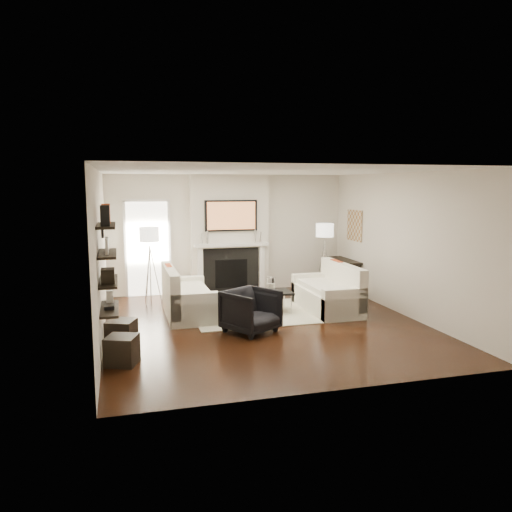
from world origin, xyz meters
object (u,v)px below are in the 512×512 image
object	(u,v)px
loveseat_left_base	(189,304)
coffee_table	(263,293)
ottoman_near	(122,333)
lamp_right_shade	(325,230)
armchair	(251,309)
loveseat_right_base	(327,300)
lamp_left_shade	(149,234)

from	to	relation	value
loveseat_left_base	coffee_table	distance (m)	1.45
coffee_table	ottoman_near	size ratio (longest dim) A/B	2.75
loveseat_left_base	lamp_right_shade	xyz separation A→B (m)	(3.27, 1.16, 1.24)
armchair	lamp_right_shade	bearing A→B (deg)	14.78
lamp_right_shade	coffee_table	bearing A→B (deg)	-142.93
loveseat_left_base	lamp_right_shade	size ratio (longest dim) A/B	4.50
lamp_right_shade	loveseat_left_base	bearing A→B (deg)	-160.46
armchair	coffee_table	bearing A→B (deg)	32.55
coffee_table	loveseat_left_base	bearing A→B (deg)	170.24
loveseat_right_base	lamp_left_shade	bearing A→B (deg)	154.74
lamp_right_shade	ottoman_near	distance (m)	5.41
coffee_table	ottoman_near	xyz separation A→B (m)	(-2.66, -1.30, -0.20)
lamp_left_shade	lamp_right_shade	bearing A→B (deg)	-0.88
coffee_table	lamp_left_shade	size ratio (longest dim) A/B	2.75
ottoman_near	coffee_table	bearing A→B (deg)	26.08
armchair	ottoman_near	world-z (taller)	armchair
armchair	lamp_left_shade	world-z (taller)	lamp_left_shade
armchair	lamp_right_shade	size ratio (longest dim) A/B	2.00
loveseat_left_base	coffee_table	xyz separation A→B (m)	(1.41, -0.24, 0.19)
loveseat_right_base	coffee_table	world-z (taller)	same
coffee_table	lamp_right_shade	bearing A→B (deg)	37.07
loveseat_right_base	lamp_right_shade	distance (m)	2.04
loveseat_left_base	armchair	distance (m)	1.65
armchair	lamp_left_shade	size ratio (longest dim) A/B	2.00
lamp_left_shade	lamp_right_shade	world-z (taller)	same
lamp_left_shade	armchair	bearing A→B (deg)	-60.26
loveseat_right_base	armchair	bearing A→B (deg)	-150.26
loveseat_left_base	coffee_table	size ratio (longest dim) A/B	1.64
armchair	lamp_right_shade	world-z (taller)	lamp_right_shade
coffee_table	lamp_left_shade	world-z (taller)	lamp_left_shade
lamp_left_shade	ottoman_near	world-z (taller)	lamp_left_shade
loveseat_right_base	lamp_left_shade	distance (m)	3.88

